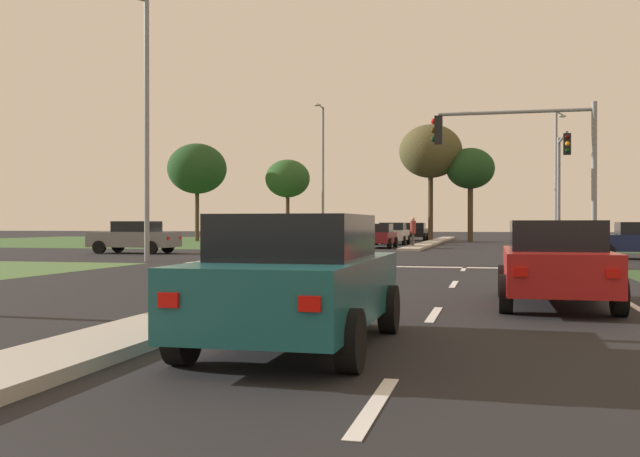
% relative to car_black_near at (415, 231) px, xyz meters
% --- Properties ---
extents(ground_plane, '(200.00, 200.00, 0.00)m').
position_rel_car_black_near_xyz_m(ground_plane, '(2.24, -32.28, -0.79)').
color(ground_plane, black).
extents(grass_verge_far_left, '(35.00, 35.00, 0.01)m').
position_rel_car_black_near_xyz_m(grass_verge_far_left, '(-23.26, -7.78, -0.79)').
color(grass_verge_far_left, '#385B2D').
rests_on(grass_verge_far_left, ground).
extents(median_island_near, '(1.20, 22.00, 0.14)m').
position_rel_car_black_near_xyz_m(median_island_near, '(2.24, -51.28, -0.72)').
color(median_island_near, '#ADA89E').
rests_on(median_island_near, ground).
extents(median_island_far, '(1.20, 36.00, 0.14)m').
position_rel_car_black_near_xyz_m(median_island_far, '(2.24, -7.28, -0.72)').
color(median_island_far, '#ADA89E').
rests_on(median_island_far, ground).
extents(lane_dash_near, '(0.14, 2.00, 0.01)m').
position_rel_car_black_near_xyz_m(lane_dash_near, '(5.74, -58.10, -0.78)').
color(lane_dash_near, silver).
rests_on(lane_dash_near, ground).
extents(lane_dash_second, '(0.14, 2.00, 0.01)m').
position_rel_car_black_near_xyz_m(lane_dash_second, '(5.74, -52.10, -0.78)').
color(lane_dash_second, silver).
rests_on(lane_dash_second, ground).
extents(lane_dash_third, '(0.14, 2.00, 0.01)m').
position_rel_car_black_near_xyz_m(lane_dash_third, '(5.74, -46.10, -0.78)').
color(lane_dash_third, silver).
rests_on(lane_dash_third, ground).
extents(lane_dash_fourth, '(0.14, 2.00, 0.01)m').
position_rel_car_black_near_xyz_m(lane_dash_fourth, '(5.74, -40.10, -0.78)').
color(lane_dash_fourth, silver).
rests_on(lane_dash_fourth, ground).
extents(edge_line_right, '(0.14, 24.00, 0.01)m').
position_rel_car_black_near_xyz_m(edge_line_right, '(9.09, -50.28, -0.78)').
color(edge_line_right, silver).
rests_on(edge_line_right, ground).
extents(stop_bar_near, '(6.40, 0.50, 0.01)m').
position_rel_car_black_near_xyz_m(stop_bar_near, '(6.04, -39.28, -0.78)').
color(stop_bar_near, silver).
rests_on(stop_bar_near, ground).
extents(crosswalk_bar_near, '(0.70, 2.80, 0.01)m').
position_rel_car_black_near_xyz_m(crosswalk_bar_near, '(-4.16, -37.48, -0.78)').
color(crosswalk_bar_near, silver).
rests_on(crosswalk_bar_near, ground).
extents(crosswalk_bar_second, '(0.70, 2.80, 0.01)m').
position_rel_car_black_near_xyz_m(crosswalk_bar_second, '(-3.01, -37.48, -0.78)').
color(crosswalk_bar_second, silver).
rests_on(crosswalk_bar_second, ground).
extents(crosswalk_bar_third, '(0.70, 2.80, 0.01)m').
position_rel_car_black_near_xyz_m(crosswalk_bar_third, '(-1.86, -37.48, -0.78)').
color(crosswalk_bar_third, silver).
rests_on(crosswalk_bar_third, ground).
extents(crosswalk_bar_fourth, '(0.70, 2.80, 0.01)m').
position_rel_car_black_near_xyz_m(crosswalk_bar_fourth, '(-0.71, -37.48, -0.78)').
color(crosswalk_bar_fourth, silver).
rests_on(crosswalk_bar_fourth, ground).
extents(crosswalk_bar_fifth, '(0.70, 2.80, 0.01)m').
position_rel_car_black_near_xyz_m(crosswalk_bar_fifth, '(0.44, -37.48, -0.78)').
color(crosswalk_bar_fifth, silver).
rests_on(crosswalk_bar_fifth, ground).
extents(crosswalk_bar_sixth, '(0.70, 2.80, 0.01)m').
position_rel_car_black_near_xyz_m(crosswalk_bar_sixth, '(1.59, -37.48, -0.78)').
color(crosswalk_bar_sixth, silver).
rests_on(crosswalk_bar_sixth, ground).
extents(car_black_near, '(2.08, 4.30, 1.54)m').
position_rel_car_black_near_xyz_m(car_black_near, '(0.00, 0.00, 0.00)').
color(car_black_near, black).
rests_on(car_black_near, ground).
extents(car_red_second, '(1.95, 4.33, 1.52)m').
position_rel_car_black_near_xyz_m(car_red_second, '(7.74, -50.32, -0.01)').
color(car_red_second, '#A31919').
rests_on(car_red_second, ground).
extents(car_maroon_third, '(2.07, 4.23, 1.46)m').
position_rel_car_black_near_xyz_m(car_maroon_third, '(-0.14, -20.47, -0.04)').
color(car_maroon_third, maroon).
rests_on(car_maroon_third, ground).
extents(car_grey_fourth, '(4.32, 2.04, 1.58)m').
position_rel_car_black_near_xyz_m(car_grey_fourth, '(-10.53, -31.17, 0.02)').
color(car_grey_fourth, slate).
rests_on(car_grey_fourth, ground).
extents(car_teal_fifth, '(1.99, 4.26, 1.57)m').
position_rel_car_black_near_xyz_m(car_teal_fifth, '(4.42, -55.58, 0.01)').
color(car_teal_fifth, '#19565B').
rests_on(car_teal_fifth, ground).
extents(car_silver_sixth, '(2.10, 4.25, 1.54)m').
position_rel_car_black_near_xyz_m(car_silver_sixth, '(-0.17, -13.33, -0.00)').
color(car_silver_sixth, '#B7B7BC').
rests_on(car_silver_sixth, ground).
extents(car_navy_seventh, '(4.30, 2.03, 1.53)m').
position_rel_car_black_near_xyz_m(car_navy_seventh, '(12.56, -31.52, -0.01)').
color(car_navy_seventh, '#161E47').
rests_on(car_navy_seventh, ground).
extents(traffic_signal_far_right, '(0.32, 4.59, 5.77)m').
position_rel_car_black_near_xyz_m(traffic_signal_far_right, '(9.84, -27.30, 3.18)').
color(traffic_signal_far_right, gray).
rests_on(traffic_signal_far_right, ground).
extents(traffic_signal_near_right, '(5.35, 0.32, 5.42)m').
position_rel_car_black_near_xyz_m(traffic_signal_near_right, '(7.85, -38.88, 3.00)').
color(traffic_signal_near_right, gray).
rests_on(traffic_signal_near_right, ground).
extents(street_lamp_second, '(1.44, 2.12, 10.22)m').
position_rel_car_black_near_xyz_m(street_lamp_second, '(-6.56, -38.09, 4.89)').
color(street_lamp_second, gray).
rests_on(street_lamp_second, ground).
extents(street_lamp_third, '(0.95, 1.95, 9.47)m').
position_rel_car_black_near_xyz_m(street_lamp_third, '(11.00, -9.99, 4.47)').
color(street_lamp_third, gray).
rests_on(street_lamp_third, ground).
extents(street_lamp_fourth, '(0.56, 2.47, 10.69)m').
position_rel_car_black_near_xyz_m(street_lamp_fourth, '(-6.46, -8.07, 5.13)').
color(street_lamp_fourth, gray).
rests_on(street_lamp_fourth, ground).
extents(pedestrian_at_median, '(0.34, 0.34, 1.73)m').
position_rel_car_black_near_xyz_m(pedestrian_at_median, '(1.96, -20.08, 0.40)').
color(pedestrian_at_median, '#4C4C4C').
rests_on(pedestrian_at_median, median_island_far).
extents(treeline_near, '(4.96, 4.96, 8.20)m').
position_rel_car_black_near_xyz_m(treeline_near, '(-17.57, -6.84, 5.28)').
color(treeline_near, '#423323').
rests_on(treeline_near, ground).
extents(treeline_second, '(3.79, 3.79, 6.91)m').
position_rel_car_black_near_xyz_m(treeline_second, '(-10.37, -4.39, 4.48)').
color(treeline_second, '#423323').
rests_on(treeline_second, ground).
extents(treeline_third, '(5.18, 5.18, 9.65)m').
position_rel_car_black_near_xyz_m(treeline_third, '(1.61, -3.38, 6.62)').
color(treeline_third, '#423323').
rests_on(treeline_third, ground).
extents(treeline_fourth, '(3.91, 3.91, 7.63)m').
position_rel_car_black_near_xyz_m(treeline_fourth, '(4.83, -3.41, 5.12)').
color(treeline_fourth, '#423323').
rests_on(treeline_fourth, ground).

